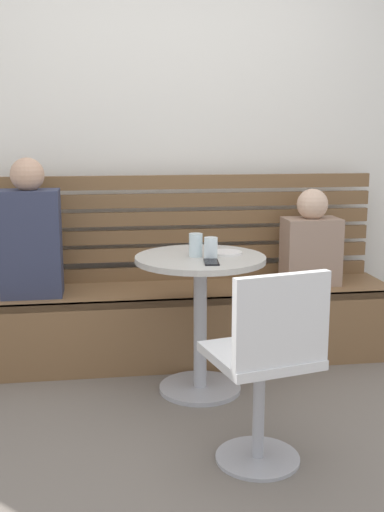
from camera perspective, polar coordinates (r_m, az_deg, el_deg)
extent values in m
plane|color=#70665B|center=(2.80, 0.99, -18.04)|extent=(8.00, 8.00, 0.00)
cube|color=white|center=(4.06, -2.74, 12.48)|extent=(5.20, 0.10, 2.90)
cube|color=brown|center=(3.80, -1.92, -6.26)|extent=(2.70, 0.52, 0.44)
cube|color=brown|center=(3.52, -1.50, -4.33)|extent=(2.70, 0.04, 0.04)
cube|color=brown|center=(3.96, -2.33, -1.58)|extent=(2.65, 0.04, 0.09)
cube|color=brown|center=(3.94, -2.34, 0.22)|extent=(2.65, 0.04, 0.09)
cube|color=brown|center=(3.92, -2.36, 1.84)|extent=(2.65, 0.04, 0.09)
cube|color=brown|center=(3.90, -2.37, 3.48)|extent=(2.65, 0.04, 0.09)
cube|color=brown|center=(3.89, -2.39, 5.14)|extent=(2.65, 0.04, 0.09)
cube|color=brown|center=(3.87, -2.40, 6.81)|extent=(2.65, 0.04, 0.09)
cylinder|color=#ADADB2|center=(3.42, 0.74, -12.04)|extent=(0.44, 0.44, 0.02)
cylinder|color=#ADADB2|center=(3.30, 0.76, -6.37)|extent=(0.07, 0.07, 0.69)
cylinder|color=#B7B2A8|center=(3.21, 0.77, -0.27)|extent=(0.68, 0.68, 0.03)
cylinder|color=#ADADB2|center=(2.79, 6.05, -17.98)|extent=(0.36, 0.36, 0.02)
cylinder|color=#ADADB2|center=(2.69, 6.15, -13.95)|extent=(0.05, 0.05, 0.45)
cube|color=silver|center=(2.60, 6.27, -9.06)|extent=(0.48, 0.48, 0.04)
cube|color=silver|center=(2.39, 8.26, -5.87)|extent=(0.40, 0.13, 0.36)
cube|color=#333851|center=(3.65, -14.61, 1.12)|extent=(0.34, 0.22, 0.61)
sphere|color=tan|center=(3.60, -14.93, 7.25)|extent=(0.19, 0.19, 0.19)
cube|color=#9E7F6B|center=(3.90, 10.86, 0.44)|extent=(0.34, 0.22, 0.41)
sphere|color=#DBB293|center=(3.85, 11.03, 4.69)|extent=(0.19, 0.19, 0.19)
cylinder|color=silver|center=(3.19, 0.35, 1.02)|extent=(0.07, 0.07, 0.12)
cylinder|color=white|center=(3.13, 1.75, 0.74)|extent=(0.07, 0.07, 0.11)
cylinder|color=white|center=(3.27, 3.13, 0.30)|extent=(0.17, 0.17, 0.01)
cube|color=black|center=(3.04, 1.79, -0.57)|extent=(0.08, 0.15, 0.01)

